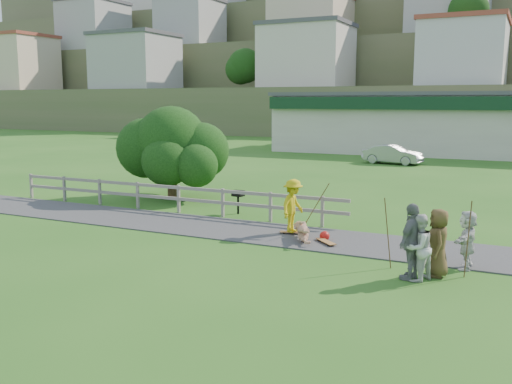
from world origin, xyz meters
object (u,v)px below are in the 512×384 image
car_silver (393,154)px  spectator_d (467,240)px  spectator_a (418,248)px  skater_rider (293,209)px  skater_fallen (303,231)px  spectator_c (438,243)px  bbq (238,202)px  tree (172,161)px  spectator_b (412,242)px

car_silver → spectator_d: bearing=-155.5°
spectator_a → car_silver: (-6.40, 26.05, -0.17)m
spectator_d → car_silver: bearing=-160.6°
skater_rider → skater_fallen: bearing=-129.7°
spectator_c → car_silver: size_ratio=0.43×
skater_fallen → car_silver: 23.66m
car_silver → spectator_a: bearing=-158.5°
skater_rider → spectator_c: size_ratio=1.02×
skater_fallen → spectator_a: (3.99, -2.52, 0.51)m
spectator_c → bbq: bearing=-135.4°
spectator_a → spectator_d: bearing=173.2°
skater_fallen → spectator_c: spectator_c is taller
skater_rider → spectator_c: bearing=-110.6°
spectator_d → car_silver: size_ratio=0.38×
tree → spectator_a: bearing=-31.4°
spectator_d → skater_fallen: bearing=-98.1°
skater_fallen → bbq: bbq is taller
tree → bbq: 4.99m
skater_rider → bbq: skater_rider is taller
spectator_d → spectator_a: bearing=-29.1°
spectator_c → bbq: 9.62m
spectator_b → car_silver: size_ratio=0.47×
skater_fallen → spectator_c: size_ratio=1.03×
spectator_a → spectator_b: spectator_b is taller
spectator_c → spectator_d: 1.15m
spectator_d → bbq: size_ratio=1.69×
tree → skater_rider: bearing=-29.5°
tree → bbq: (4.41, -1.97, -1.25)m
car_silver → tree: size_ratio=0.78×
skater_fallen → spectator_d: size_ratio=1.13×
skater_rider → car_silver: (-1.80, 22.90, -0.21)m
spectator_b → spectator_c: (0.54, 0.55, -0.09)m
skater_rider → spectator_b: size_ratio=0.92×
car_silver → tree: tree is taller
spectator_b → spectator_c: spectator_b is taller
skater_rider → bbq: bearing=60.7°
spectator_d → tree: bearing=-111.5°
skater_rider → spectator_b: (4.44, -3.10, 0.08)m
spectator_a → skater_fallen: bearing=-97.4°
skater_rider → spectator_c: (4.98, -2.56, -0.01)m
skater_rider → spectator_a: 5.57m
car_silver → tree: (-5.89, -18.55, 1.05)m
spectator_c → bbq: size_ratio=1.87×
skater_rider → spectator_d: (5.57, -1.57, -0.10)m
skater_fallen → tree: size_ratio=0.34×
spectator_b → tree: 14.25m
skater_fallen → tree: (-8.30, 4.98, 1.39)m
skater_rider → bbq: size_ratio=1.90×
spectator_c → spectator_d: (0.60, 0.98, -0.08)m
skater_rider → tree: tree is taller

